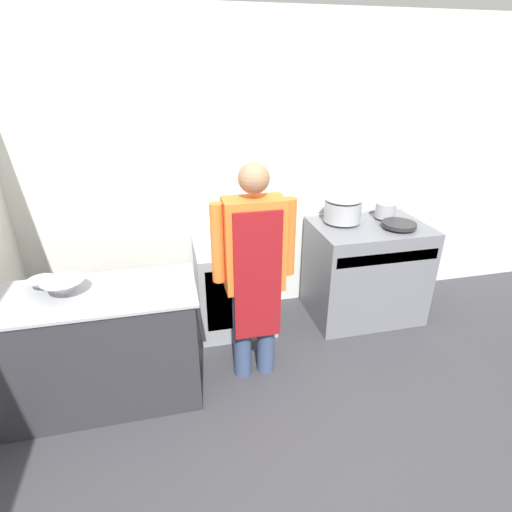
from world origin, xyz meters
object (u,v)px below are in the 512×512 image
(stove, at_px, (365,271))
(sauce_pot, at_px, (386,210))
(stock_pot, at_px, (343,208))
(saute_pan, at_px, (399,224))
(person_cook, at_px, (254,266))
(fridge_unit, at_px, (234,286))
(mixing_bowl, at_px, (64,288))

(stove, height_order, sauce_pot, sauce_pot)
(stock_pot, xyz_separation_m, saute_pan, (0.44, -0.25, -0.10))
(stove, height_order, person_cook, person_cook)
(person_cook, distance_m, stock_pot, 1.25)
(saute_pan, xyz_separation_m, sauce_pot, (0.00, 0.25, 0.05))
(person_cook, xyz_separation_m, stock_pot, (1.00, 0.74, 0.12))
(stove, xyz_separation_m, stock_pot, (-0.23, 0.13, 0.60))
(stove, bearing_deg, fridge_unit, 176.31)
(stock_pot, bearing_deg, fridge_unit, -177.45)
(sauce_pot, bearing_deg, stove, -148.31)
(saute_pan, bearing_deg, person_cook, -161.43)
(person_cook, bearing_deg, stove, 26.28)
(saute_pan, bearing_deg, fridge_unit, 171.99)
(stove, xyz_separation_m, sauce_pot, (0.21, 0.13, 0.56))
(fridge_unit, xyz_separation_m, saute_pan, (1.47, -0.21, 0.56))
(fridge_unit, relative_size, person_cook, 0.49)
(mixing_bowl, xyz_separation_m, saute_pan, (2.71, 0.49, 0.03))
(person_cook, relative_size, saute_pan, 5.64)
(stock_pot, relative_size, sauce_pot, 1.76)
(fridge_unit, bearing_deg, mixing_bowl, -150.51)
(mixing_bowl, bearing_deg, stock_pot, 18.19)
(saute_pan, bearing_deg, sauce_pot, 90.00)
(mixing_bowl, distance_m, sauce_pot, 2.81)
(stove, relative_size, sauce_pot, 5.42)
(person_cook, height_order, sauce_pot, person_cook)
(mixing_bowl, distance_m, saute_pan, 2.75)
(stove, bearing_deg, stock_pot, 151.24)
(mixing_bowl, height_order, stock_pot, stock_pot)
(stove, bearing_deg, saute_pan, -31.25)
(stove, xyz_separation_m, mixing_bowl, (-2.50, -0.62, 0.47))
(fridge_unit, xyz_separation_m, stock_pot, (1.03, 0.05, 0.66))
(mixing_bowl, bearing_deg, person_cook, 0.42)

